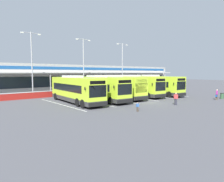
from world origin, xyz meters
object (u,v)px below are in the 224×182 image
object	(u,v)px
coach_bus_leftmost	(75,90)
lamp_post_centre	(84,62)
pedestrian_with_handbag	(217,94)
lamp_post_west	(32,60)
coach_bus_left_centre	(100,88)
coach_bus_centre	(116,87)
coach_bus_right_centre	(135,86)
pedestrian_in_dark_coat	(176,98)
litter_bin	(222,96)
lamp_post_east	(122,64)
pedestrian_child	(138,107)
coach_bus_rightmost	(154,85)

from	to	relation	value
coach_bus_leftmost	lamp_post_centre	world-z (taller)	lamp_post_centre
pedestrian_with_handbag	lamp_post_west	bearing A→B (deg)	132.86
coach_bus_left_centre	lamp_post_centre	distance (m)	12.28
coach_bus_centre	pedestrian_with_handbag	size ratio (longest dim) A/B	7.60
coach_bus_leftmost	lamp_post_centre	xyz separation A→B (m)	(7.92, 10.66, 4.50)
coach_bus_left_centre	coach_bus_right_centre	distance (m)	8.20
coach_bus_right_centre	pedestrian_in_dark_coat	distance (m)	11.24
coach_bus_right_centre	litter_bin	xyz separation A→B (m)	(7.88, -11.77, -1.32)
coach_bus_right_centre	lamp_post_east	size ratio (longest dim) A/B	1.12
lamp_post_centre	litter_bin	distance (m)	25.79
pedestrian_child	lamp_post_centre	bearing A→B (deg)	73.72
pedestrian_child	coach_bus_rightmost	bearing A→B (deg)	32.92
coach_bus_centre	pedestrian_in_dark_coat	xyz separation A→B (m)	(0.88, -10.67, -0.91)
coach_bus_rightmost	lamp_post_west	size ratio (longest dim) A/B	1.12
coach_bus_right_centre	pedestrian_with_handbag	world-z (taller)	coach_bus_right_centre
coach_bus_left_centre	pedestrian_child	distance (m)	10.16
coach_bus_rightmost	litter_bin	xyz separation A→B (m)	(3.68, -10.77, -1.32)
coach_bus_left_centre	pedestrian_with_handbag	distance (m)	17.97
lamp_post_centre	lamp_post_east	distance (m)	10.54
coach_bus_rightmost	lamp_post_east	size ratio (longest dim) A/B	1.12
coach_bus_right_centre	lamp_post_west	bearing A→B (deg)	144.95
coach_bus_rightmost	pedestrian_child	distance (m)	17.43
coach_bus_rightmost	coach_bus_right_centre	bearing A→B (deg)	166.63
coach_bus_rightmost	pedestrian_child	world-z (taller)	coach_bus_rightmost
pedestrian_with_handbag	pedestrian_in_dark_coat	distance (m)	9.40
coach_bus_centre	litter_bin	distance (m)	17.04
pedestrian_in_dark_coat	lamp_post_centre	distance (m)	21.53
coach_bus_left_centre	lamp_post_west	bearing A→B (deg)	120.63
lamp_post_east	coach_bus_leftmost	bearing A→B (deg)	-150.39
pedestrian_in_dark_coat	lamp_post_east	bearing A→B (deg)	64.97
pedestrian_in_dark_coat	pedestrian_child	distance (m)	6.93
coach_bus_centre	pedestrian_in_dark_coat	world-z (taller)	coach_bus_centre
coach_bus_centre	coach_bus_right_centre	world-z (taller)	same
lamp_post_centre	litter_bin	xyz separation A→B (m)	(12.26, -21.93, -5.82)
pedestrian_in_dark_coat	pedestrian_child	size ratio (longest dim) A/B	1.61
pedestrian_in_dark_coat	lamp_post_centre	xyz separation A→B (m)	(-0.90, 20.82, 5.42)
coach_bus_leftmost	lamp_post_centre	distance (m)	14.02
coach_bus_left_centre	lamp_post_west	size ratio (longest dim) A/B	1.12
coach_bus_leftmost	coach_bus_rightmost	bearing A→B (deg)	-1.75
lamp_post_west	pedestrian_with_handbag	bearing A→B (deg)	-47.14
coach_bus_rightmost	pedestrian_in_dark_coat	xyz separation A→B (m)	(-7.68, -9.65, -0.91)
pedestrian_with_handbag	pedestrian_child	world-z (taller)	pedestrian_with_handbag
litter_bin	coach_bus_centre	bearing A→B (deg)	136.09
pedestrian_in_dark_coat	pedestrian_child	world-z (taller)	pedestrian_in_dark_coat
litter_bin	pedestrian_with_handbag	bearing A→B (deg)	-179.09
coach_bus_leftmost	lamp_post_east	size ratio (longest dim) A/B	1.12
coach_bus_leftmost	coach_bus_left_centre	world-z (taller)	same
pedestrian_in_dark_coat	litter_bin	xyz separation A→B (m)	(11.36, -1.12, -0.41)
coach_bus_left_centre	pedestrian_child	world-z (taller)	coach_bus_left_centre
pedestrian_child	lamp_post_centre	xyz separation A→B (m)	(6.02, 20.61, 5.75)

